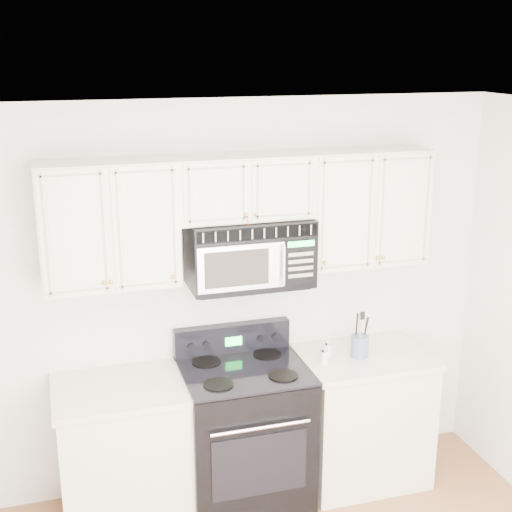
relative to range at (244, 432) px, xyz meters
name	(u,v)px	position (x,y,z in m)	size (l,w,h in m)	color
room	(341,427)	(0.05, -1.42, 0.82)	(3.51, 3.51, 2.61)	brown
base_cabinet_left	(128,457)	(-0.75, 0.02, -0.06)	(0.86, 0.65, 0.92)	beige
base_cabinet_right	(361,420)	(0.85, 0.02, -0.06)	(0.86, 0.65, 0.92)	beige
range	(244,432)	(0.00, 0.00, 0.00)	(0.78, 0.71, 1.13)	black
upper_cabinets	(243,209)	(0.05, 0.16, 1.45)	(2.44, 0.37, 0.75)	beige
microwave	(249,252)	(0.08, 0.13, 1.18)	(0.77, 0.44, 0.43)	black
utensil_crock	(360,345)	(0.80, -0.01, 0.52)	(0.12, 0.12, 0.32)	#476681
shaker_salt	(328,349)	(0.60, 0.05, 0.49)	(0.04, 0.04, 0.10)	white
shaker_pepper	(325,356)	(0.53, -0.05, 0.49)	(0.05, 0.05, 0.11)	white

